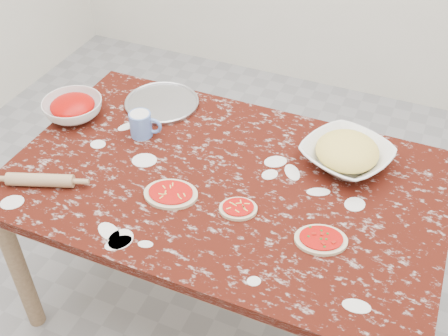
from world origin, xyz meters
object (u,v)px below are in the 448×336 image
at_px(worktable, 224,195).
at_px(pizza_tray, 162,103).
at_px(sauce_bowl, 73,109).
at_px(cheese_bowl, 346,156).
at_px(flour_mug, 142,124).
at_px(rolling_pin, 40,180).

height_order(worktable, pizza_tray, pizza_tray).
bearing_deg(worktable, sauce_bowl, 171.12).
xyz_separation_m(cheese_bowl, flour_mug, (-0.80, -0.14, 0.01)).
xyz_separation_m(pizza_tray, cheese_bowl, (0.83, -0.08, 0.03)).
relative_size(pizza_tray, sauce_bowl, 1.27).
bearing_deg(cheese_bowl, sauce_bowl, -172.80).
relative_size(worktable, cheese_bowl, 5.05).
distance_m(sauce_bowl, rolling_pin, 0.44).
distance_m(worktable, flour_mug, 0.45).
xyz_separation_m(worktable, rolling_pin, (-0.60, -0.30, 0.11)).
height_order(pizza_tray, flour_mug, flour_mug).
bearing_deg(flour_mug, worktable, -15.76).
xyz_separation_m(sauce_bowl, flour_mug, (0.33, -0.00, 0.01)).
height_order(cheese_bowl, rolling_pin, cheese_bowl).
xyz_separation_m(worktable, sauce_bowl, (-0.74, 0.12, 0.12)).
height_order(worktable, rolling_pin, rolling_pin).
bearing_deg(pizza_tray, flour_mug, -81.76).
bearing_deg(rolling_pin, flour_mug, 65.29).
relative_size(worktable, pizza_tray, 5.08).
distance_m(pizza_tray, cheese_bowl, 0.84).
bearing_deg(flour_mug, pizza_tray, 98.24).
bearing_deg(sauce_bowl, cheese_bowl, 7.20).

